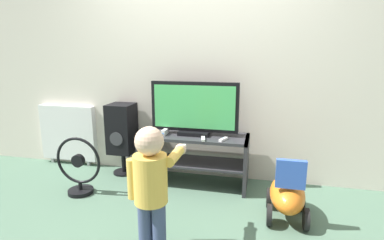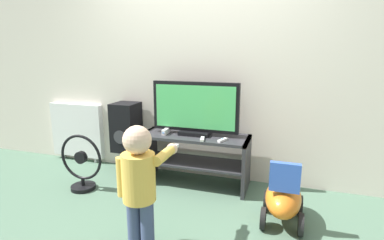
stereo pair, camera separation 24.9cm
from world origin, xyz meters
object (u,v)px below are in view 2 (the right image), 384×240
game_console (166,131)px  speaker_tower (126,129)px  remote_primary (223,140)px  ride_on_toy (283,198)px  radiator (77,130)px  child (140,178)px  television (195,109)px  remote_secondary (202,139)px  floor_fan (82,165)px

game_console → speaker_tower: bearing=165.9°
remote_primary → ride_on_toy: bearing=-31.3°
speaker_tower → radiator: 0.83m
game_console → speaker_tower: 0.59m
game_console → child: size_ratio=0.17×
television → game_console: (-0.31, -0.06, -0.25)m
speaker_tower → ride_on_toy: speaker_tower is taller
television → speaker_tower: 0.93m
game_console → remote_secondary: 0.45m
floor_fan → ride_on_toy: 2.01m
remote_secondary → radiator: 1.86m
ride_on_toy → child: bearing=-145.7°
game_console → ride_on_toy: bearing=-19.9°
game_console → remote_secondary: game_console is taller
television → radiator: 1.75m
speaker_tower → ride_on_toy: (1.81, -0.59, -0.31)m
game_console → radiator: bearing=168.9°
remote_primary → speaker_tower: 1.23m
television → radiator: television is taller
remote_secondary → floor_fan: (-1.20, -0.33, -0.30)m
remote_secondary → ride_on_toy: size_ratio=0.23×
television → floor_fan: 1.31m
television → floor_fan: bearing=-154.7°
floor_fan → speaker_tower: bearing=71.5°
child → speaker_tower: 1.51m
remote_secondary → ride_on_toy: (0.80, -0.34, -0.34)m
child → ride_on_toy: size_ratio=1.59×
game_console → ride_on_toy: (1.24, -0.45, -0.36)m
radiator → remote_secondary: bearing=-11.9°
game_console → ride_on_toy: size_ratio=0.27×
ride_on_toy → speaker_tower: bearing=161.9°
game_console → ride_on_toy: 1.37m
game_console → floor_fan: (-0.77, -0.44, -0.32)m
game_console → remote_primary: (0.64, -0.08, -0.02)m
floor_fan → radiator: radiator is taller
remote_primary → speaker_tower: bearing=169.4°
remote_secondary → ride_on_toy: 0.94m
television → child: (-0.04, -1.17, -0.28)m
radiator → game_console: bearing=-11.1°
remote_primary → floor_fan: bearing=-165.5°
remote_primary → floor_fan: floor_fan is taller
child → speaker_tower: size_ratio=1.11×
speaker_tower → radiator: speaker_tower is taller
remote_primary → game_console: bearing=172.6°
remote_primary → speaker_tower: (-1.21, 0.23, -0.03)m
speaker_tower → game_console: bearing=-14.1°
radiator → child: bearing=-39.9°
television → floor_fan: television is taller
game_console → radiator: radiator is taller
game_console → child: bearing=-76.3°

